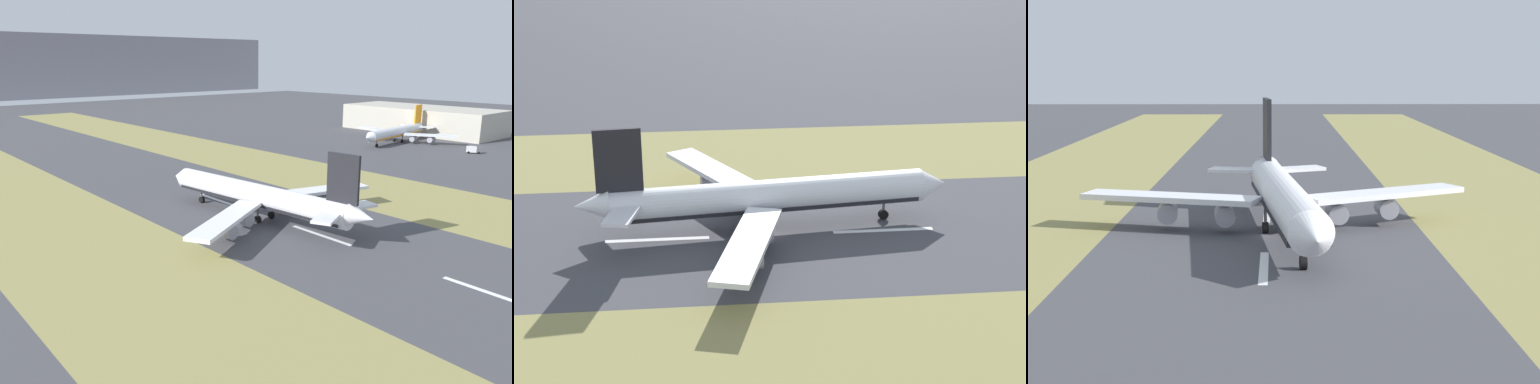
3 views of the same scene
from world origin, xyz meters
TOP-DOWN VIEW (x-y plane):
  - ground_plane at (0.00, 0.00)m, footprint 800.00×800.00m
  - centreline_dash_near at (0.00, -60.26)m, footprint 1.20×18.00m
  - centreline_dash_mid at (0.00, -20.26)m, footprint 1.20×18.00m
  - centreline_dash_far at (0.00, 19.74)m, footprint 1.20×18.00m
  - airplane_main_jet at (-2.65, -2.15)m, footprint 63.75×67.20m

SIDE VIEW (x-z plane):
  - ground_plane at x=0.00m, z-range 0.00..0.00m
  - centreline_dash_near at x=0.00m, z-range 0.00..0.01m
  - centreline_dash_mid at x=0.00m, z-range 0.00..0.01m
  - centreline_dash_far at x=0.00m, z-range 0.00..0.01m
  - airplane_main_jet at x=-2.65m, z-range -4.08..16.12m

